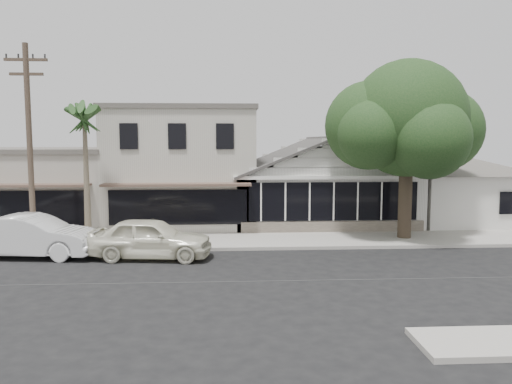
{
  "coord_description": "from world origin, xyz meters",
  "views": [
    {
      "loc": [
        -0.49,
        -16.91,
        4.88
      ],
      "look_at": [
        0.83,
        6.0,
        2.51
      ],
      "focal_mm": 35.0,
      "sensor_mm": 36.0,
      "label": 1
    }
  ],
  "objects": [
    {
      "name": "ground",
      "position": [
        0.0,
        0.0,
        0.0
      ],
      "size": [
        140.0,
        140.0,
        0.0
      ],
      "primitive_type": "plane",
      "color": "black",
      "rests_on": "ground"
    },
    {
      "name": "sidewalk_north",
      "position": [
        -8.0,
        6.75,
        0.07
      ],
      "size": [
        90.0,
        3.5,
        0.15
      ],
      "primitive_type": "cube",
      "color": "#9E9991",
      "rests_on": "ground"
    },
    {
      "name": "corner_shop",
      "position": [
        5.0,
        12.47,
        2.62
      ],
      "size": [
        10.4,
        8.6,
        5.1
      ],
      "color": "white",
      "rests_on": "ground"
    },
    {
      "name": "side_cottage",
      "position": [
        13.2,
        11.5,
        1.5
      ],
      "size": [
        6.0,
        6.0,
        3.0
      ],
      "primitive_type": "cube",
      "color": "white",
      "rests_on": "ground"
    },
    {
      "name": "row_building_near",
      "position": [
        -3.0,
        13.5,
        3.25
      ],
      "size": [
        8.0,
        10.0,
        6.5
      ],
      "primitive_type": "cube",
      "color": "beige",
      "rests_on": "ground"
    },
    {
      "name": "row_building_midnear",
      "position": [
        -12.0,
        13.5,
        2.1
      ],
      "size": [
        10.0,
        10.0,
        4.2
      ],
      "primitive_type": "cube",
      "color": "#B1AB9F",
      "rests_on": "ground"
    },
    {
      "name": "utility_pole",
      "position": [
        -9.0,
        5.2,
        4.79
      ],
      "size": [
        1.8,
        0.24,
        9.0
      ],
      "color": "brown",
      "rests_on": "ground"
    },
    {
      "name": "car_0",
      "position": [
        -3.67,
        3.65,
        0.86
      ],
      "size": [
        5.22,
        2.56,
        1.71
      ],
      "primitive_type": "imported",
      "rotation": [
        0.0,
        0.0,
        1.46
      ],
      "color": "silver",
      "rests_on": "ground"
    },
    {
      "name": "car_1",
      "position": [
        -8.67,
        4.2,
        0.89
      ],
      "size": [
        5.61,
        2.53,
        1.79
      ],
      "primitive_type": "imported",
      "rotation": [
        0.0,
        0.0,
        1.45
      ],
      "color": "white",
      "rests_on": "ground"
    },
    {
      "name": "shade_tree",
      "position": [
        8.1,
        7.04,
        5.76
      ],
      "size": [
        7.89,
        7.13,
        8.75
      ],
      "rotation": [
        0.0,
        0.0,
        -0.19
      ],
      "color": "#493C2C",
      "rests_on": "ground"
    },
    {
      "name": "palm_east",
      "position": [
        -7.09,
        6.79,
        5.93
      ],
      "size": [
        2.39,
        2.39,
        6.95
      ],
      "color": "#726651",
      "rests_on": "ground"
    }
  ]
}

